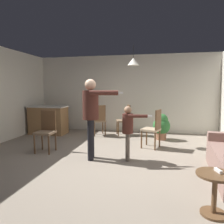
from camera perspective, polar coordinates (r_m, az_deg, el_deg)
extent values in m
plane|color=gray|center=(4.66, -2.66, -12.70)|extent=(7.68, 7.68, 0.00)
cube|color=silver|center=(7.55, 3.43, 4.96)|extent=(6.40, 0.10, 2.70)
cylinder|color=brown|center=(4.97, 25.41, -11.75)|extent=(0.05, 0.05, 0.06)
cube|color=olive|center=(7.44, -16.88, -2.23)|extent=(1.20, 0.60, 0.91)
cube|color=beige|center=(7.39, -16.99, 1.42)|extent=(1.26, 0.66, 0.04)
cylinder|color=brown|center=(2.87, 26.25, -14.97)|extent=(0.44, 0.44, 0.03)
cylinder|color=brown|center=(2.97, 25.99, -19.68)|extent=(0.06, 0.06, 0.49)
cylinder|color=brown|center=(3.07, 25.77, -23.55)|extent=(0.31, 0.31, 0.03)
cylinder|color=black|center=(4.68, -5.62, -7.10)|extent=(0.13, 0.13, 0.87)
cylinder|color=black|center=(4.51, -5.85, -7.63)|extent=(0.13, 0.13, 0.87)
cylinder|color=#4C261E|center=(4.48, -5.84, 1.93)|extent=(0.34, 0.34, 0.62)
sphere|color=#D8AD8C|center=(4.47, -5.90, 7.39)|extent=(0.24, 0.24, 0.24)
cylinder|color=#4C261E|center=(4.68, -5.58, 1.73)|extent=(0.10, 0.10, 0.58)
cylinder|color=#4C261E|center=(4.25, -2.25, 5.22)|extent=(0.59, 0.22, 0.10)
cube|color=white|center=(4.25, 2.09, 5.22)|extent=(0.13, 0.06, 0.04)
cylinder|color=#60564C|center=(4.60, 4.20, -9.16)|extent=(0.09, 0.09, 0.59)
cylinder|color=#60564C|center=(4.48, 4.28, -9.58)|extent=(0.09, 0.09, 0.59)
cylinder|color=#4C261E|center=(4.43, 4.29, -3.13)|extent=(0.23, 0.23, 0.41)
sphere|color=#9E7556|center=(4.40, 4.32, 0.56)|extent=(0.16, 0.16, 0.16)
cylinder|color=#4C261E|center=(4.57, 4.21, -3.11)|extent=(0.07, 0.07, 0.39)
cylinder|color=#4C261E|center=(4.29, 7.00, -1.12)|extent=(0.40, 0.14, 0.07)
cube|color=white|center=(4.32, 9.98, -1.12)|extent=(0.13, 0.06, 0.04)
cylinder|color=brown|center=(5.35, 11.59, -7.83)|extent=(0.04, 0.04, 0.45)
cylinder|color=brown|center=(5.68, 12.78, -7.03)|extent=(0.04, 0.04, 0.45)
cylinder|color=brown|center=(5.47, 8.00, -7.44)|extent=(0.04, 0.04, 0.45)
cylinder|color=brown|center=(5.80, 9.37, -6.69)|extent=(0.04, 0.04, 0.45)
cube|color=tan|center=(5.52, 10.48, -4.71)|extent=(0.53, 0.53, 0.05)
cube|color=brown|center=(5.42, 12.43, -2.02)|extent=(0.16, 0.37, 0.50)
cylinder|color=brown|center=(6.78, -4.82, -4.75)|extent=(0.04, 0.04, 0.45)
cylinder|color=brown|center=(6.86, -1.86, -4.61)|extent=(0.04, 0.04, 0.45)
cylinder|color=brown|center=(7.13, -5.36, -4.22)|extent=(0.04, 0.04, 0.45)
cylinder|color=brown|center=(7.20, -2.53, -4.09)|extent=(0.04, 0.04, 0.45)
cube|color=#7F664C|center=(6.95, -3.66, -2.39)|extent=(0.57, 0.57, 0.05)
cube|color=brown|center=(6.73, -3.34, -0.30)|extent=(0.35, 0.21, 0.50)
cylinder|color=brown|center=(6.85, 4.74, -4.64)|extent=(0.04, 0.04, 0.45)
cylinder|color=brown|center=(7.20, 4.22, -4.11)|extent=(0.04, 0.04, 0.45)
cylinder|color=brown|center=(6.79, 1.75, -4.71)|extent=(0.04, 0.04, 0.45)
cylinder|color=brown|center=(7.15, 1.37, -4.17)|extent=(0.04, 0.04, 0.45)
cube|color=#7F664C|center=(6.95, 3.03, -2.38)|extent=(0.53, 0.53, 0.05)
cube|color=brown|center=(6.95, 4.59, -0.11)|extent=(0.15, 0.37, 0.50)
cylinder|color=brown|center=(5.43, -15.04, -7.70)|extent=(0.04, 0.04, 0.45)
cylinder|color=brown|center=(5.59, -18.40, -7.41)|extent=(0.04, 0.04, 0.45)
cylinder|color=brown|center=(5.12, -16.78, -8.61)|extent=(0.04, 0.04, 0.45)
cylinder|color=brown|center=(5.29, -20.29, -8.25)|extent=(0.04, 0.04, 0.45)
cube|color=#7F664C|center=(5.30, -17.72, -5.36)|extent=(0.43, 0.43, 0.05)
cube|color=brown|center=(5.42, -16.87, -2.13)|extent=(0.38, 0.05, 0.50)
cylinder|color=brown|center=(6.54, 13.19, -6.26)|extent=(0.30, 0.30, 0.23)
sphere|color=#2D6B33|center=(6.49, 13.26, -3.70)|extent=(0.51, 0.51, 0.51)
sphere|color=#2D6B33|center=(6.46, 13.30, -2.13)|extent=(0.38, 0.38, 0.38)
cube|color=white|center=(2.91, 26.84, -14.01)|extent=(0.07, 0.13, 0.04)
cone|color=silver|center=(5.84, 5.79, 13.44)|extent=(0.32, 0.32, 0.20)
cylinder|color=black|center=(5.88, 5.82, 16.05)|extent=(0.01, 0.01, 0.36)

